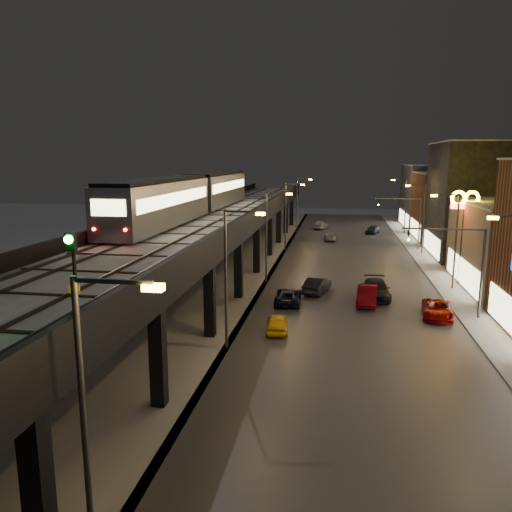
{
  "coord_description": "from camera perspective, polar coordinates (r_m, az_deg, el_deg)",
  "views": [
    {
      "loc": [
        6.12,
        -16.84,
        12.01
      ],
      "look_at": [
        0.26,
        18.93,
        5.0
      ],
      "focal_mm": 35.0,
      "sensor_mm": 36.0,
      "label": 1
    }
  ],
  "objects": [
    {
      "name": "viaduct_parapet_streetside",
      "position": [
        49.72,
        0.27,
        4.99
      ],
      "size": [
        0.3,
        100.0,
        1.1
      ],
      "primitive_type": "cube",
      "color": "black",
      "rests_on": "elevated_viaduct"
    },
    {
      "name": "streetlight_right_4",
      "position": [
        84.78,
        16.56,
        5.91
      ],
      "size": [
        2.56,
        0.28,
        9.0
      ],
      "color": "#38383A",
      "rests_on": "ground"
    },
    {
      "name": "sign_mcdonalds",
      "position": [
        51.46,
        22.71,
        4.89
      ],
      "size": [
        2.73,
        0.56,
        9.17
      ],
      "color": "#38383A",
      "rests_on": "ground"
    },
    {
      "name": "viaduct_trackbed",
      "position": [
        50.61,
        -4.63,
        4.53
      ],
      "size": [
        8.4,
        100.0,
        0.32
      ],
      "color": "#B2B7C1",
      "rests_on": "elevated_viaduct"
    },
    {
      "name": "traffic_light_rig_a",
      "position": [
        40.73,
        22.94,
        -0.56
      ],
      "size": [
        6.1,
        0.34,
        7.0
      ],
      "color": "#38383A",
      "rests_on": "ground"
    },
    {
      "name": "elevated_viaduct",
      "position": [
        50.57,
        -4.64,
        3.65
      ],
      "size": [
        9.0,
        100.0,
        6.3
      ],
      "color": "black",
      "rests_on": "ground"
    },
    {
      "name": "car_far_white",
      "position": [
        88.32,
        7.43,
        3.54
      ],
      "size": [
        3.07,
        4.8,
        1.52
      ],
      "primitive_type": "imported",
      "rotation": [
        0.0,
        0.0,
        2.83
      ],
      "color": "#9EA0A3",
      "rests_on": "ground"
    },
    {
      "name": "subway_train",
      "position": [
        52.12,
        -7.05,
        7.05
      ],
      "size": [
        3.23,
        39.58,
        3.87
      ],
      "color": "gray",
      "rests_on": "viaduct_trackbed"
    },
    {
      "name": "car_taxi",
      "position": [
        35.64,
        2.43,
        -7.68
      ],
      "size": [
        1.86,
        3.86,
        1.27
      ],
      "primitive_type": "imported",
      "rotation": [
        0.0,
        0.0,
        3.24
      ],
      "color": "yellow",
      "rests_on": "ground"
    },
    {
      "name": "car_onc_dark",
      "position": [
        40.97,
        20.01,
        -5.83
      ],
      "size": [
        2.73,
        4.93,
        1.31
      ],
      "primitive_type": "imported",
      "rotation": [
        0.0,
        0.0,
        -0.12
      ],
      "color": "#910A07",
      "rests_on": "ground"
    },
    {
      "name": "car_onc_red",
      "position": [
        84.41,
        13.19,
        2.95
      ],
      "size": [
        2.9,
        4.38,
        1.38
      ],
      "primitive_type": "imported",
      "rotation": [
        0.0,
        0.0,
        -0.34
      ],
      "color": "#141F3D",
      "rests_on": "ground"
    },
    {
      "name": "streetlight_right_2",
      "position": [
        49.46,
        21.62,
        2.3
      ],
      "size": [
        2.56,
        0.28,
        9.0
      ],
      "color": "#38383A",
      "rests_on": "ground"
    },
    {
      "name": "viaduct_parapet_far",
      "position": [
        51.8,
        -9.31,
        5.09
      ],
      "size": [
        0.3,
        100.0,
        1.1
      ],
      "primitive_type": "cube",
      "color": "black",
      "rests_on": "elevated_viaduct"
    },
    {
      "name": "car_near_white",
      "position": [
        45.89,
        7.01,
        -3.38
      ],
      "size": [
        2.61,
        4.61,
        1.44
      ],
      "primitive_type": "imported",
      "rotation": [
        0.0,
        0.0,
        2.88
      ],
      "color": "black",
      "rests_on": "ground"
    },
    {
      "name": "car_mid_dark",
      "position": [
        76.24,
        8.46,
        2.25
      ],
      "size": [
        1.81,
        4.4,
        1.27
      ],
      "primitive_type": "imported",
      "rotation": [
        0.0,
        0.0,
        3.15
      ],
      "color": "#9A9EA7",
      "rests_on": "ground"
    },
    {
      "name": "ground",
      "position": [
        21.57,
        -9.62,
        -23.06
      ],
      "size": [
        220.0,
        220.0,
        0.0
      ],
      "primitive_type": "plane",
      "color": "silver"
    },
    {
      "name": "under_viaduct_pavement",
      "position": [
        54.57,
        -3.75,
        -1.76
      ],
      "size": [
        11.0,
        120.0,
        0.06
      ],
      "primitive_type": "cube",
      "color": "#9FA1A8",
      "rests_on": "ground"
    },
    {
      "name": "traffic_light_rig_b",
      "position": [
        69.92,
        17.29,
        4.29
      ],
      "size": [
        6.1,
        0.34,
        7.0
      ],
      "color": "#38383A",
      "rests_on": "ground"
    },
    {
      "name": "rail_signal",
      "position": [
        16.78,
        -20.23,
        -0.6
      ],
      "size": [
        0.36,
        0.44,
        3.14
      ],
      "color": "black",
      "rests_on": "viaduct_trackbed"
    },
    {
      "name": "building_f",
      "position": [
        94.76,
        20.29,
        6.38
      ],
      "size": [
        12.2,
        16.2,
        11.16
      ],
      "color": "#3B3C40",
      "rests_on": "ground"
    },
    {
      "name": "road_surface",
      "position": [
        53.22,
        10.57,
        -2.25
      ],
      "size": [
        17.0,
        120.0,
        0.06
      ],
      "primitive_type": "cube",
      "color": "#46474D",
      "rests_on": "ground"
    },
    {
      "name": "building_e",
      "position": [
        81.13,
        22.1,
        5.25
      ],
      "size": [
        12.2,
        12.2,
        10.16
      ],
      "color": "brown",
      "rests_on": "ground"
    },
    {
      "name": "streetlight_left_2",
      "position": [
        48.76,
        1.51,
        2.96
      ],
      "size": [
        2.57,
        0.28,
        9.0
      ],
      "color": "#38383A",
      "rests_on": "ground"
    },
    {
      "name": "streetlight_right_3",
      "position": [
        67.03,
        18.43,
        4.59
      ],
      "size": [
        2.56,
        0.28,
        9.0
      ],
      "color": "#38383A",
      "rests_on": "ground"
    },
    {
      "name": "streetlight_left_4",
      "position": [
        84.36,
        4.86,
        6.3
      ],
      "size": [
        2.57,
        0.28,
        9.0
      ],
      "color": "#38383A",
      "rests_on": "ground"
    },
    {
      "name": "streetlight_left_0",
      "position": [
        15.13,
        -18.24,
        -16.24
      ],
      "size": [
        2.57,
        0.28,
        9.0
      ],
      "color": "#38383A",
      "rests_on": "ground"
    },
    {
      "name": "car_mid_silver",
      "position": [
        42.33,
        3.7,
        -4.67
      ],
      "size": [
        2.26,
        4.62,
        1.26
      ],
      "primitive_type": "imported",
      "rotation": [
        0.0,
        0.0,
        3.18
      ],
      "color": "black",
      "rests_on": "ground"
    },
    {
      "name": "sidewalk_right",
      "position": [
        54.4,
        21.16,
        -2.48
      ],
      "size": [
        4.0,
        120.0,
        0.14
      ],
      "primitive_type": "cube",
      "color": "#9FA1A8",
      "rests_on": "ground"
    },
    {
      "name": "streetlight_left_1",
      "position": [
        31.29,
        -2.99,
        -1.57
      ],
      "size": [
        2.57,
        0.28,
        9.0
      ],
      "color": "#38383A",
      "rests_on": "ground"
    },
    {
      "name": "streetlight_left_3",
      "position": [
        66.51,
        3.63,
        5.08
      ],
      "size": [
        2.57,
        0.28,
        9.0
      ],
      "color": "#38383A",
      "rests_on": "ground"
    },
    {
      "name": "car_onc_white",
      "position": [
        45.24,
        13.61,
        -3.76
      ],
      "size": [
        2.27,
        5.34,
        1.54
      ],
      "primitive_type": "imported",
      "rotation": [
        0.0,
        0.0,
        0.02
      ],
      "color": "black",
      "rests_on": "ground"
    },
    {
      "name": "car_onc_silver",
      "position": [
        43.11,
        12.56,
        -4.46
      ],
      "size": [
        1.98,
        4.68,
        1.5
      ],
      "primitive_type": "imported",
      "rotation": [
        0.0,
        0.0,
        -0.09
      ],
      "color": "maroon",
      "rests_on": "ground"
    },
    {
      "name": "building_d",
      "position": [
        67.44,
        24.79,
        5.75
      ],
      "size": [
        12.2,
        13.2,
        14.16
      ],
      "color": "#242426",
      "rests_on": "ground"
    }
  ]
}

